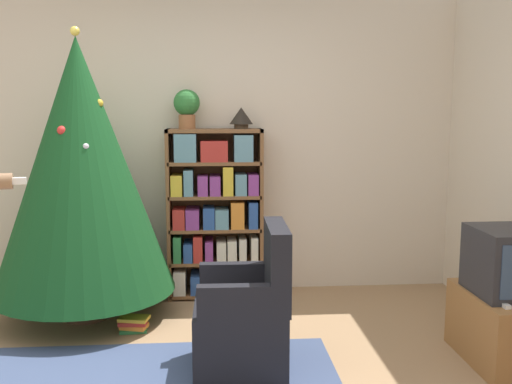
# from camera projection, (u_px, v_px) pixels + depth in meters

# --- Properties ---
(wall_back) EXTENTS (8.00, 0.10, 2.60)m
(wall_back) POSITION_uv_depth(u_px,v_px,m) (189.00, 146.00, 5.02)
(wall_back) COLOR beige
(wall_back) RESTS_ON ground_plane
(bookshelf) EXTENTS (0.81, 0.31, 1.45)m
(bookshelf) POSITION_uv_depth(u_px,v_px,m) (214.00, 213.00, 4.89)
(bookshelf) COLOR brown
(bookshelf) RESTS_ON ground_plane
(tv_stand) EXTENTS (0.50, 0.73, 0.45)m
(tv_stand) POSITION_uv_depth(u_px,v_px,m) (507.00, 328.00, 3.65)
(tv_stand) COLOR #996638
(tv_stand) RESTS_ON ground_plane
(television) EXTENTS (0.46, 0.48, 0.42)m
(television) POSITION_uv_depth(u_px,v_px,m) (511.00, 262.00, 3.58)
(television) COLOR #28282D
(television) RESTS_ON tv_stand
(game_remote) EXTENTS (0.04, 0.12, 0.02)m
(game_remote) POSITION_uv_depth(u_px,v_px,m) (504.00, 304.00, 3.39)
(game_remote) COLOR white
(game_remote) RESTS_ON tv_stand
(christmas_tree) EXTENTS (1.38, 1.38, 2.22)m
(christmas_tree) POSITION_uv_depth(u_px,v_px,m) (81.00, 167.00, 4.31)
(christmas_tree) COLOR #4C3323
(christmas_tree) RESTS_ON ground_plane
(armchair) EXTENTS (0.58, 0.57, 0.92)m
(armchair) POSITION_uv_depth(u_px,v_px,m) (246.00, 320.00, 3.53)
(armchair) COLOR black
(armchair) RESTS_ON ground_plane
(potted_plant) EXTENTS (0.22, 0.22, 0.33)m
(potted_plant) POSITION_uv_depth(u_px,v_px,m) (187.00, 106.00, 4.75)
(potted_plant) COLOR #935B38
(potted_plant) RESTS_ON bookshelf
(table_lamp) EXTENTS (0.20, 0.20, 0.18)m
(table_lamp) POSITION_uv_depth(u_px,v_px,m) (241.00, 117.00, 4.80)
(table_lamp) COLOR #473828
(table_lamp) RESTS_ON bookshelf
(book_pile_near_tree) EXTENTS (0.23, 0.17, 0.11)m
(book_pile_near_tree) POSITION_uv_depth(u_px,v_px,m) (134.00, 324.00, 4.17)
(book_pile_near_tree) COLOR #2D7A42
(book_pile_near_tree) RESTS_ON ground_plane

